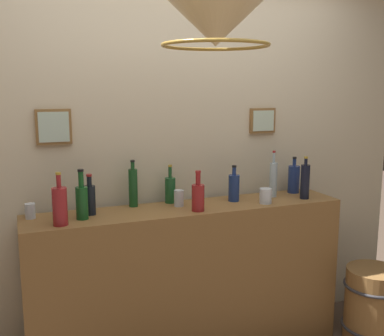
# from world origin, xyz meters

# --- Properties ---
(panelled_rear_partition) EXTENTS (3.42, 0.15, 2.49)m
(panelled_rear_partition) POSITION_xyz_m (-0.00, 1.10, 1.32)
(panelled_rear_partition) COLOR beige
(panelled_rear_partition) RESTS_ON ground
(bar_shelf_unit) EXTENTS (1.96, 0.37, 0.96)m
(bar_shelf_unit) POSITION_xyz_m (0.00, 0.84, 0.48)
(bar_shelf_unit) COLOR olive
(bar_shelf_unit) RESTS_ON ground
(liquor_bottle_rye) EXTENTS (0.08, 0.08, 0.28)m
(liquor_bottle_rye) POSITION_xyz_m (-0.77, 0.73, 1.07)
(liquor_bottle_rye) COLOR maroon
(liquor_bottle_rye) RESTS_ON bar_shelf_unit
(liquor_bottle_scotch) EXTENTS (0.08, 0.08, 0.25)m
(liquor_bottle_scotch) POSITION_xyz_m (0.81, 0.94, 1.06)
(liquor_bottle_scotch) COLOR navy
(liquor_bottle_scotch) RESTS_ON bar_shelf_unit
(liquor_bottle_brandy) EXTENTS (0.05, 0.05, 0.29)m
(liquor_bottle_brandy) POSITION_xyz_m (-0.31, 0.97, 1.09)
(liquor_bottle_brandy) COLOR #194B20
(liquor_bottle_brandy) RESTS_ON bar_shelf_unit
(liquor_bottle_bourbon) EXTENTS (0.05, 0.05, 0.31)m
(liquor_bottle_bourbon) POSITION_xyz_m (0.62, 0.89, 1.08)
(liquor_bottle_bourbon) COLOR #A7BBC3
(liquor_bottle_bourbon) RESTS_ON bar_shelf_unit
(liquor_bottle_whiskey) EXTENTS (0.06, 0.06, 0.24)m
(liquor_bottle_whiskey) POSITION_xyz_m (-0.59, 0.88, 1.06)
(liquor_bottle_whiskey) COLOR black
(liquor_bottle_whiskey) RESTS_ON bar_shelf_unit
(liquor_bottle_tequila) EXTENTS (0.08, 0.08, 0.24)m
(liquor_bottle_tequila) POSITION_xyz_m (0.02, 0.74, 1.05)
(liquor_bottle_tequila) COLOR maroon
(liquor_bottle_tequila) RESTS_ON bar_shelf_unit
(liquor_bottle_amaro) EXTENTS (0.07, 0.07, 0.23)m
(liquor_bottle_amaro) POSITION_xyz_m (0.32, 0.87, 1.05)
(liquor_bottle_amaro) COLOR navy
(liquor_bottle_amaro) RESTS_ON bar_shelf_unit
(liquor_bottle_gin) EXTENTS (0.07, 0.07, 0.24)m
(liquor_bottle_gin) POSITION_xyz_m (-0.07, 0.98, 1.05)
(liquor_bottle_gin) COLOR #1B5326
(liquor_bottle_gin) RESTS_ON bar_shelf_unit
(liquor_bottle_rum) EXTENTS (0.06, 0.06, 0.28)m
(liquor_bottle_rum) POSITION_xyz_m (0.78, 0.76, 1.08)
(liquor_bottle_rum) COLOR black
(liquor_bottle_rum) RESTS_ON bar_shelf_unit
(liquor_bottle_port) EXTENTS (0.07, 0.07, 0.28)m
(liquor_bottle_port) POSITION_xyz_m (-0.64, 0.81, 1.07)
(liquor_bottle_port) COLOR #175120
(liquor_bottle_port) RESTS_ON bar_shelf_unit
(glass_tumbler_rocks) EXTENTS (0.08, 0.08, 0.10)m
(glass_tumbler_rocks) POSITION_xyz_m (0.48, 0.75, 1.01)
(glass_tumbler_rocks) COLOR silver
(glass_tumbler_rocks) RESTS_ON bar_shelf_unit
(glass_tumbler_highball) EXTENTS (0.06, 0.06, 0.08)m
(glass_tumbler_highball) POSITION_xyz_m (-0.91, 0.92, 1.01)
(glass_tumbler_highball) COLOR silver
(glass_tumbler_highball) RESTS_ON bar_shelf_unit
(glass_tumbler_shot) EXTENTS (0.06, 0.06, 0.10)m
(glass_tumbler_shot) POSITION_xyz_m (-0.05, 0.88, 1.01)
(glass_tumbler_shot) COLOR silver
(glass_tumbler_shot) RESTS_ON bar_shelf_unit
(pendant_lamp) EXTENTS (0.48, 0.48, 0.59)m
(pendant_lamp) POSITION_xyz_m (-0.12, 0.19, 1.96)
(pendant_lamp) COLOR beige
(wooden_barrel) EXTENTS (0.39, 0.39, 0.51)m
(wooden_barrel) POSITION_xyz_m (1.18, 0.52, 0.25)
(wooden_barrel) COLOR olive
(wooden_barrel) RESTS_ON ground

